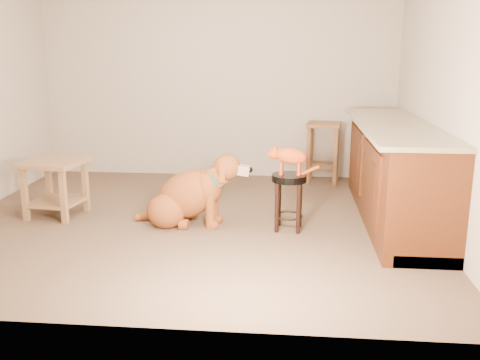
# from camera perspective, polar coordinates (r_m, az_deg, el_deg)

# --- Properties ---
(floor) EXTENTS (4.50, 4.00, 0.01)m
(floor) POSITION_cam_1_polar(r_m,az_deg,el_deg) (5.18, -5.22, -4.50)
(floor) COLOR #4F3C2C
(floor) RESTS_ON ground
(room_shell) EXTENTS (4.54, 4.04, 2.62)m
(room_shell) POSITION_cam_1_polar(r_m,az_deg,el_deg) (4.91, -5.66, 14.39)
(room_shell) COLOR #A99A88
(room_shell) RESTS_ON ground
(cabinet_run) EXTENTS (0.70, 2.56, 0.94)m
(cabinet_run) POSITION_cam_1_polar(r_m,az_deg,el_deg) (5.36, 16.20, 0.52)
(cabinet_run) COLOR #411D0B
(cabinet_run) RESTS_ON ground
(padded_stool) EXTENTS (0.32, 0.32, 0.52)m
(padded_stool) POSITION_cam_1_polar(r_m,az_deg,el_deg) (4.87, 5.24, -1.14)
(padded_stool) COLOR black
(padded_stool) RESTS_ON ground
(wood_stool) EXTENTS (0.45, 0.45, 0.75)m
(wood_stool) POSITION_cam_1_polar(r_m,az_deg,el_deg) (6.65, 8.83, 2.99)
(wood_stool) COLOR brown
(wood_stool) RESTS_ON ground
(side_table) EXTENTS (0.61, 0.61, 0.56)m
(side_table) POSITION_cam_1_polar(r_m,az_deg,el_deg) (5.56, -19.13, 0.05)
(side_table) COLOR brown
(side_table) RESTS_ON ground
(golden_retriever) EXTENTS (1.15, 0.58, 0.73)m
(golden_retriever) POSITION_cam_1_polar(r_m,az_deg,el_deg) (5.05, -5.51, -1.73)
(golden_retriever) COLOR brown
(golden_retriever) RESTS_ON ground
(tabby_kitten) EXTENTS (0.48, 0.16, 0.30)m
(tabby_kitten) POSITION_cam_1_polar(r_m,az_deg,el_deg) (4.80, 5.19, 2.47)
(tabby_kitten) COLOR #A03610
(tabby_kitten) RESTS_ON padded_stool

